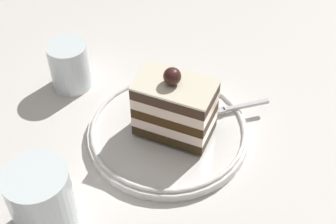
# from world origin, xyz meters

# --- Properties ---
(ground_plane) EXTENTS (2.40, 2.40, 0.00)m
(ground_plane) POSITION_xyz_m (0.00, 0.00, 0.00)
(ground_plane) COLOR silver
(dessert_plate) EXTENTS (0.22, 0.22, 0.02)m
(dessert_plate) POSITION_xyz_m (-0.01, -0.02, 0.01)
(dessert_plate) COLOR white
(dessert_plate) RESTS_ON ground_plane
(cake_slice) EXTENTS (0.07, 0.11, 0.11)m
(cake_slice) POSITION_xyz_m (-0.01, -0.01, 0.06)
(cake_slice) COLOR #332411
(cake_slice) RESTS_ON dessert_plate
(fork) EXTENTS (0.07, 0.10, 0.00)m
(fork) POSITION_xyz_m (-0.07, 0.05, 0.02)
(fork) COLOR silver
(fork) RESTS_ON dessert_plate
(drink_glass_near) EXTENTS (0.06, 0.06, 0.08)m
(drink_glass_near) POSITION_xyz_m (-0.07, -0.19, 0.03)
(drink_glass_near) COLOR silver
(drink_glass_near) RESTS_ON ground_plane
(drink_glass_far) EXTENTS (0.07, 0.07, 0.09)m
(drink_glass_far) POSITION_xyz_m (0.16, -0.11, 0.04)
(drink_glass_far) COLOR silver
(drink_glass_far) RESTS_ON ground_plane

